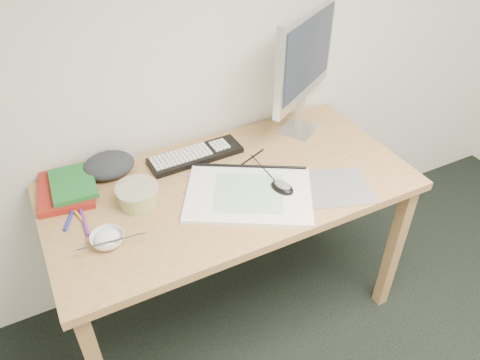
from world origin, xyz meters
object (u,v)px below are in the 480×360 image
(desk, at_px, (231,200))
(rice_bowl, at_px, (108,239))
(keyboard, at_px, (196,155))
(monitor, at_px, (305,59))
(sketchpad, at_px, (249,194))

(desk, relative_size, rice_bowl, 12.49)
(desk, distance_m, keyboard, 0.24)
(rice_bowl, bearing_deg, monitor, 18.12)
(keyboard, bearing_deg, rice_bowl, -146.04)
(sketchpad, xyz_separation_m, rice_bowl, (-0.53, -0.01, 0.01))
(desk, height_order, rice_bowl, rice_bowl)
(monitor, height_order, rice_bowl, monitor)
(sketchpad, relative_size, keyboard, 1.19)
(desk, bearing_deg, sketchpad, -72.89)
(desk, height_order, monitor, monitor)
(monitor, xyz_separation_m, rice_bowl, (-0.94, -0.31, -0.32))
(monitor, bearing_deg, sketchpad, -175.33)
(keyboard, bearing_deg, monitor, -2.88)
(desk, bearing_deg, monitor, 25.26)
(keyboard, xyz_separation_m, monitor, (0.50, -0.01, 0.33))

